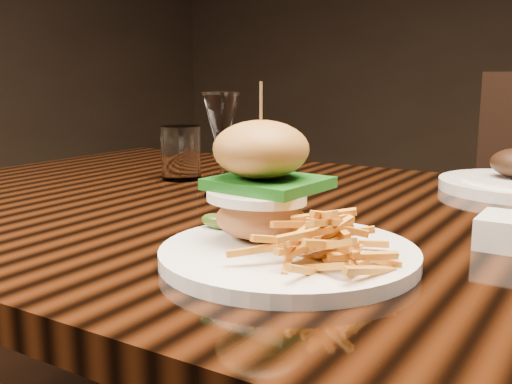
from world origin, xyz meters
The scene contains 4 objects.
dining_table centered at (0.00, 0.00, 0.67)m, with size 1.60×0.90×0.75m.
burger_plate centered at (0.01, -0.22, 0.80)m, with size 0.27×0.27×0.18m.
wine_glass centered at (-0.24, 0.03, 0.87)m, with size 0.06×0.06×0.17m.
water_tumbler centered at (-0.39, 0.12, 0.80)m, with size 0.07×0.07×0.10m, color white.
Camera 1 is at (0.31, -0.74, 0.94)m, focal length 42.00 mm.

